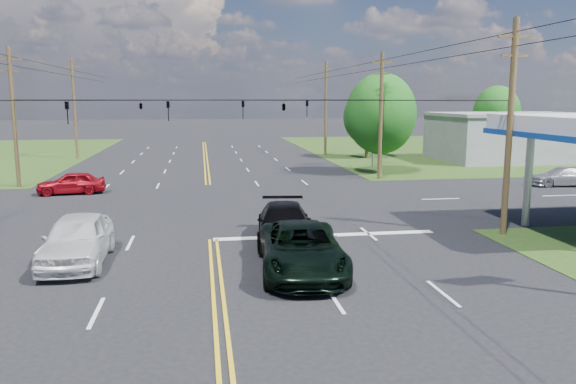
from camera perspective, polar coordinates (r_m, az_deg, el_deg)
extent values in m
plane|color=black|center=(32.52, -7.93, -1.40)|extent=(280.00, 280.00, 0.00)
cube|color=#213E14|center=(73.34, 20.16, 4.13)|extent=(46.00, 48.00, 0.03)
cube|color=silver|center=(25.29, 3.82, -4.46)|extent=(10.00, 0.50, 0.02)
cube|color=slate|center=(60.31, 21.59, 5.12)|extent=(14.00, 10.00, 4.40)
cylinder|color=#A5A5AA|center=(29.13, 23.22, 1.30)|extent=(0.36, 0.36, 4.65)
cylinder|color=#41331B|center=(26.61, 21.59, 5.95)|extent=(0.28, 0.28, 9.50)
cube|color=#41331B|center=(26.70, 22.12, 14.43)|extent=(1.60, 0.12, 0.12)
cube|color=#41331B|center=(26.64, 22.01, 12.72)|extent=(1.20, 0.10, 0.10)
cylinder|color=#41331B|center=(42.86, -26.08, 6.74)|extent=(0.28, 0.28, 9.50)
cube|color=#41331B|center=(42.92, -26.47, 12.00)|extent=(1.60, 0.12, 0.12)
cube|color=#41331B|center=(42.88, -26.39, 10.94)|extent=(1.20, 0.10, 0.10)
cylinder|color=#41331B|center=(43.10, 9.41, 7.57)|extent=(0.28, 0.28, 9.50)
cube|color=#41331B|center=(43.16, 9.55, 12.82)|extent=(1.60, 0.12, 0.12)
cube|color=#41331B|center=(43.12, 9.52, 11.76)|extent=(1.20, 0.10, 0.10)
cylinder|color=#41331B|center=(61.26, -20.87, 7.84)|extent=(0.28, 0.28, 10.00)
cube|color=#41331B|center=(61.33, -21.10, 11.76)|extent=(1.60, 0.12, 0.12)
cube|color=#41331B|center=(61.30, -21.06, 11.02)|extent=(1.20, 0.10, 0.10)
cylinder|color=#41331B|center=(61.43, 3.85, 8.44)|extent=(0.28, 0.28, 10.00)
cube|color=#41331B|center=(61.50, 3.89, 12.35)|extent=(1.60, 0.12, 0.12)
cube|color=#41331B|center=(61.47, 3.88, 11.61)|extent=(1.20, 0.10, 0.10)
imported|color=black|center=(28.12, -21.51, 7.49)|extent=(0.17, 0.21, 1.05)
imported|color=black|center=(30.56, -12.06, 8.04)|extent=(0.17, 0.21, 1.05)
imported|color=black|center=(33.48, -4.59, 8.32)|extent=(0.17, 0.21, 1.05)
imported|color=black|center=(37.10, 1.95, 8.45)|extent=(0.17, 0.21, 1.05)
imported|color=black|center=(34.82, -14.73, 8.54)|extent=(1.24, 0.26, 0.50)
imported|color=black|center=(29.56, -0.43, 8.74)|extent=(1.24, 0.26, 0.50)
cylinder|color=black|center=(32.93, 15.74, 14.04)|extent=(0.04, 100.00, 0.04)
cylinder|color=black|center=(32.88, 15.69, 13.00)|extent=(0.04, 100.00, 0.04)
cylinder|color=#41331B|center=(46.46, 9.33, 3.87)|extent=(0.36, 0.36, 3.30)
ellipsoid|color=#165215|center=(46.26, 9.43, 7.85)|extent=(5.70, 5.70, 6.60)
cylinder|color=#41331B|center=(58.63, 8.02, 4.82)|extent=(0.36, 0.36, 2.86)
ellipsoid|color=#165215|center=(58.47, 8.08, 7.55)|extent=(4.94, 4.94, 5.72)
cylinder|color=#41331B|center=(71.00, 20.29, 5.21)|extent=(0.36, 0.36, 3.08)
ellipsoid|color=#165215|center=(70.87, 20.43, 7.64)|extent=(5.32, 5.32, 6.16)
imported|color=black|center=(19.81, 1.42, -5.82)|extent=(3.32, 6.36, 1.71)
imported|color=black|center=(23.94, -0.41, -3.25)|extent=(2.90, 5.78, 1.61)
imported|color=silver|center=(22.28, -20.63, -4.53)|extent=(2.22, 5.42, 1.84)
imported|color=maroon|center=(38.74, -21.16, 0.87)|extent=(4.37, 2.12, 1.44)
imported|color=#B2B1B6|center=(44.02, 26.10, 1.43)|extent=(4.72, 2.25, 1.33)
cylinder|color=#A5A5AA|center=(50.40, 8.69, 6.63)|extent=(0.20, 0.20, 7.37)
cube|color=yellow|center=(50.35, 8.78, 10.14)|extent=(2.04, 0.39, 1.01)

